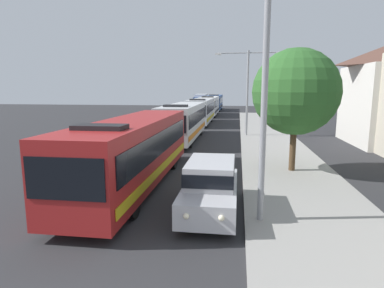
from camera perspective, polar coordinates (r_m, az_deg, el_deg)
The scene contains 10 objects.
bus_lead at distance 15.00m, azimuth -9.97°, elevation -0.90°, with size 2.58×12.19×3.21m.
bus_second_in_line at distance 27.88m, azimuth -1.52°, elevation 4.12°, with size 2.58×11.52×3.21m.
bus_middle at distance 40.75m, azimuth 1.53°, elevation 5.90°, with size 2.58×10.89×3.21m.
bus_fourth_in_line at distance 53.21m, azimuth 3.07°, elevation 6.79°, with size 2.58×11.03×3.21m.
bus_rear at distance 65.83m, azimuth 4.04°, elevation 7.34°, with size 2.58×10.91×3.21m.
white_suv at distance 11.67m, azimuth 3.27°, elevation -7.17°, with size 1.86×4.70×1.90m.
box_truck_oncoming at distance 69.75m, azimuth 1.52°, elevation 7.51°, with size 2.35×7.52×3.15m.
streetlamp_near at distance 10.44m, azimuth 12.73°, elevation 13.02°, with size 6.47×0.28×7.92m.
streetlamp_mid at distance 30.25m, azimuth 9.70°, elevation 10.40°, with size 5.89×0.28×7.57m.
roadside_tree at distance 17.53m, azimuth 17.68°, elevation 8.65°, with size 4.38×4.38×6.28m.
Camera 1 is at (3.30, -3.36, 4.43)m, focal length 30.50 mm.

